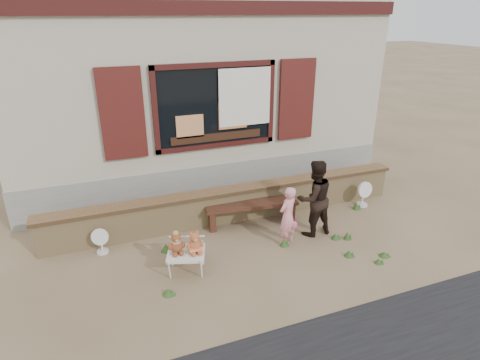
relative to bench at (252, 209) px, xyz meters
name	(u,v)px	position (x,y,z in m)	size (l,w,h in m)	color
ground	(252,245)	(-0.27, -0.70, -0.33)	(80.00, 80.00, 0.00)	brown
shopfront	(185,88)	(-0.27, 3.79, 1.67)	(8.04, 5.13, 4.00)	gray
brick_wall	(233,204)	(-0.27, 0.30, 0.01)	(7.10, 0.36, 0.67)	tan
bench	(252,209)	(0.00, 0.00, 0.00)	(1.80, 0.60, 0.45)	#371D13
folding_chair	(186,254)	(-1.53, -1.05, -0.01)	(0.70, 0.66, 0.35)	silver
teddy_bear_left	(176,242)	(-1.66, -1.00, 0.20)	(0.27, 0.23, 0.36)	brown
teddy_bear_right	(195,242)	(-1.40, -1.09, 0.21)	(0.27, 0.23, 0.37)	#964A29
child	(287,216)	(0.32, -0.85, 0.21)	(0.39, 0.26, 1.08)	pink
adult	(314,198)	(0.91, -0.72, 0.38)	(0.69, 0.54, 1.43)	black
fan_left	(101,241)	(-2.75, -0.02, -0.10)	(0.30, 0.20, 0.47)	silver
fan_right	(363,194)	(2.49, -0.10, -0.06)	(0.34, 0.23, 0.55)	silver
grass_tufts	(295,245)	(0.38, -1.07, -0.27)	(4.36, 1.89, 0.16)	#2E4F1F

